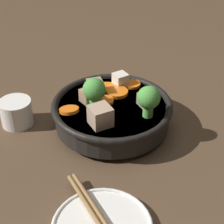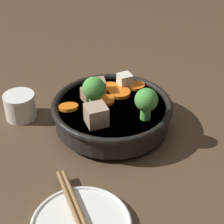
{
  "view_description": "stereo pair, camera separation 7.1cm",
  "coord_description": "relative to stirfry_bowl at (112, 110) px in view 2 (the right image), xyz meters",
  "views": [
    {
      "loc": [
        -0.33,
        0.48,
        0.44
      ],
      "look_at": [
        0.0,
        0.0,
        0.03
      ],
      "focal_mm": 60.0,
      "sensor_mm": 36.0,
      "label": 1
    },
    {
      "loc": [
        -0.39,
        0.44,
        0.44
      ],
      "look_at": [
        0.0,
        0.0,
        0.03
      ],
      "focal_mm": 60.0,
      "sensor_mm": 36.0,
      "label": 2
    }
  ],
  "objects": [
    {
      "name": "stirfry_bowl",
      "position": [
        0.0,
        0.0,
        0.0
      ],
      "size": [
        0.23,
        0.23,
        0.11
      ],
      "color": "black",
      "rests_on": "ground_plane"
    },
    {
      "name": "chopsticks_pair",
      "position": [
        -0.13,
        0.21,
        -0.02
      ],
      "size": [
        0.2,
        0.11,
        0.01
      ],
      "color": "olive",
      "rests_on": "side_saucer"
    },
    {
      "name": "ground_plane",
      "position": [
        0.0,
        -0.0,
        -0.04
      ],
      "size": [
        3.0,
        3.0,
        0.0
      ],
      "primitive_type": "plane",
      "color": "#4C3826"
    },
    {
      "name": "tea_cup",
      "position": [
        0.16,
        0.1,
        -0.01
      ],
      "size": [
        0.06,
        0.06,
        0.05
      ],
      "color": "white",
      "rests_on": "ground_plane"
    }
  ]
}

